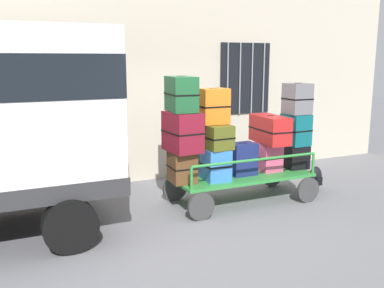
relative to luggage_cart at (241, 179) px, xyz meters
name	(u,v)px	position (x,y,z in m)	size (l,w,h in m)	color
ground_plane	(196,215)	(-0.98, -0.27, -0.39)	(40.00, 40.00, 0.00)	slate
building_wall	(145,55)	(-0.98, 2.10, 2.10)	(12.00, 0.38, 5.00)	#BCB29E
luggage_cart	(241,179)	(0.00, 0.00, 0.00)	(2.46, 1.10, 0.48)	#2D8438
cart_railing	(242,156)	(0.00, 0.00, 0.40)	(2.34, 0.97, 0.37)	#2D8438
suitcase_left_bottom	(182,167)	(-1.11, -0.02, 0.34)	(0.40, 0.46, 0.51)	brown
suitcase_left_middle	(182,132)	(-1.11, -0.04, 0.91)	(0.49, 0.68, 0.62)	maroon
suitcase_left_top	(181,94)	(-1.11, 0.01, 1.49)	(0.44, 0.66, 0.55)	#194C28
suitcase_midleft_bottom	(213,163)	(-0.55, 0.00, 0.35)	(0.43, 0.72, 0.52)	#3372C6
suitcase_midleft_middle	(213,136)	(-0.55, -0.01, 0.80)	(0.45, 0.74, 0.39)	#4C5119
suitcase_midleft_top	(213,106)	(-0.55, -0.01, 1.28)	(0.46, 0.36, 0.57)	orange
suitcase_center_bottom	(243,159)	(0.00, -0.04, 0.36)	(0.44, 0.32, 0.55)	navy
suitcase_midright_bottom	(268,157)	(0.55, 0.02, 0.34)	(0.40, 0.42, 0.50)	#CC4C72
suitcase_midright_middle	(270,129)	(0.55, 0.00, 0.83)	(0.45, 0.87, 0.47)	#B21E1E
suitcase_right_bottom	(295,156)	(1.11, -0.01, 0.30)	(0.42, 0.44, 0.42)	black
suitcase_right_middle	(296,130)	(1.11, 0.00, 0.79)	(0.41, 0.47, 0.56)	#0F5960
suitcase_right_top	(297,99)	(1.11, -0.01, 1.34)	(0.41, 0.41, 0.54)	slate
backpack	(315,178)	(1.64, 0.02, -0.17)	(0.27, 0.22, 0.44)	black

